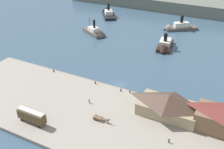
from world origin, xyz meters
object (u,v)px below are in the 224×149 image
(street_tram, at_px, (32,116))
(mooring_post_center_west, at_px, (54,71))
(ferry_shed_central_terminal, at_px, (169,104))
(mooring_post_center_east, at_px, (121,90))
(ferry_approaching_west, at_px, (108,13))
(mooring_post_east, at_px, (130,92))
(ferry_mid_harbor, at_px, (96,33))
(pedestrian_walking_east, at_px, (169,141))
(ferry_moored_east, at_px, (177,27))
(pedestrian_standing_center, at_px, (89,101))
(ferry_moored_west, at_px, (164,46))
(mooring_post_west, at_px, (95,83))
(horse_cart, at_px, (101,118))

(street_tram, relative_size, mooring_post_center_west, 10.70)
(ferry_shed_central_terminal, height_order, mooring_post_center_east, ferry_shed_central_terminal)
(ferry_approaching_west, bearing_deg, street_tram, -73.89)
(mooring_post_east, relative_size, ferry_approaching_west, 0.04)
(mooring_post_east, distance_m, ferry_mid_harbor, 61.71)
(pedestrian_walking_east, bearing_deg, mooring_post_east, 137.80)
(ferry_moored_east, bearing_deg, ferry_approaching_west, 172.51)
(pedestrian_standing_center, distance_m, ferry_approaching_west, 102.70)
(mooring_post_east, relative_size, ferry_moored_west, 0.05)
(mooring_post_center_east, bearing_deg, mooring_post_west, 179.24)
(pedestrian_standing_center, distance_m, ferry_moored_east, 87.46)
(mooring_post_center_west, xyz_separation_m, ferry_moored_east, (31.35, 75.25, -0.23))
(ferry_moored_west, bearing_deg, ferry_mid_harbor, 179.01)
(street_tram, xyz_separation_m, ferry_moored_east, (17.13, 103.88, -2.31))
(ferry_moored_west, bearing_deg, mooring_post_west, -106.03)
(mooring_post_west, height_order, ferry_mid_harbor, ferry_mid_harbor)
(horse_cart, relative_size, ferry_moored_east, 0.29)
(ferry_mid_harbor, bearing_deg, pedestrian_standing_center, -61.63)
(pedestrian_walking_east, height_order, mooring_post_west, pedestrian_walking_east)
(ferry_mid_harbor, distance_m, ferry_moored_west, 40.06)
(horse_cart, distance_m, mooring_post_west, 22.11)
(pedestrian_standing_center, height_order, mooring_post_center_west, pedestrian_standing_center)
(mooring_post_west, bearing_deg, ferry_moored_east, 81.52)
(ferry_shed_central_terminal, bearing_deg, mooring_post_west, 170.03)
(pedestrian_walking_east, xyz_separation_m, ferry_approaching_west, (-71.96, 99.55, -0.57))
(mooring_post_center_east, height_order, ferry_mid_harbor, ferry_mid_harbor)
(ferry_moored_east, distance_m, ferry_mid_harbor, 48.02)
(horse_cart, xyz_separation_m, pedestrian_standing_center, (-8.24, 6.42, -0.17))
(pedestrian_standing_center, relative_size, mooring_post_west, 1.82)
(mooring_post_east, relative_size, mooring_post_center_west, 1.00)
(mooring_post_east, height_order, ferry_approaching_west, ferry_approaching_west)
(ferry_shed_central_terminal, xyz_separation_m, street_tram, (-35.96, -23.08, -1.28))
(mooring_post_east, xyz_separation_m, mooring_post_center_east, (-3.38, -0.60, 0.00))
(pedestrian_walking_east, relative_size, mooring_post_center_west, 1.67)
(ferry_moored_west, bearing_deg, horse_cart, -90.41)
(pedestrian_walking_east, xyz_separation_m, mooring_post_center_east, (-23.29, 17.45, -0.24))
(pedestrian_standing_center, height_order, mooring_post_center_east, pedestrian_standing_center)
(pedestrian_standing_center, height_order, ferry_approaching_west, ferry_approaching_west)
(mooring_post_center_west, relative_size, ferry_approaching_west, 0.04)
(pedestrian_standing_center, bearing_deg, ferry_shed_central_terminal, 14.00)
(ferry_shed_central_terminal, distance_m, mooring_post_west, 30.73)
(mooring_post_east, height_order, mooring_post_center_east, same)
(street_tram, bearing_deg, ferry_shed_central_terminal, 32.70)
(ferry_moored_west, bearing_deg, ferry_shed_central_terminal, -71.60)
(street_tram, distance_m, ferry_approaching_west, 114.86)
(ferry_shed_central_terminal, distance_m, ferry_approaching_west, 110.57)
(street_tram, relative_size, mooring_post_west, 10.70)
(mooring_post_west, distance_m, ferry_moored_west, 47.53)
(street_tram, relative_size, mooring_post_east, 10.70)
(pedestrian_standing_center, xyz_separation_m, mooring_post_center_east, (6.49, 11.54, -0.30))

